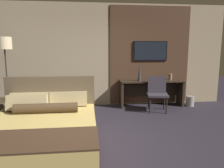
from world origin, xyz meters
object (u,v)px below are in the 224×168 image
(vase_short, at_px, (170,77))
(vase_tall, at_px, (140,72))
(desk, at_px, (151,88))
(bed, at_px, (42,132))
(desk_chair, at_px, (157,91))
(floor_lamp, at_px, (5,50))
(waste_bin, at_px, (190,101))
(tv, at_px, (150,51))

(vase_short, bearing_deg, vase_tall, -173.95)
(desk, bearing_deg, bed, -135.76)
(desk_chair, distance_m, floor_lamp, 3.83)
(desk_chair, relative_size, waste_bin, 3.15)
(bed, relative_size, floor_lamp, 1.13)
(bed, distance_m, desk, 3.50)
(desk_chair, distance_m, vase_tall, 0.71)
(bed, height_order, vase_short, bed)
(floor_lamp, bearing_deg, tv, 10.01)
(tv, xyz_separation_m, vase_tall, (-0.36, -0.27, -0.56))
(desk_chair, height_order, vase_tall, vase_tall)
(desk, relative_size, vase_short, 9.92)
(desk, height_order, desk_chair, desk_chair)
(tv, bearing_deg, vase_short, -17.50)
(bed, bearing_deg, desk_chair, 37.81)
(vase_tall, bearing_deg, floor_lamp, -173.48)
(waste_bin, bearing_deg, vase_tall, 176.00)
(tv, relative_size, vase_tall, 2.01)
(vase_tall, height_order, vase_short, vase_tall)
(bed, xyz_separation_m, vase_short, (3.05, 2.45, 0.50))
(vase_short, bearing_deg, desk, -178.46)
(floor_lamp, bearing_deg, desk, 7.14)
(desk_chair, xyz_separation_m, waste_bin, (1.06, 0.30, -0.38))
(desk_chair, bearing_deg, vase_short, 54.32)
(vase_tall, xyz_separation_m, waste_bin, (1.44, -0.10, -0.82))
(tv, xyz_separation_m, desk_chair, (0.02, -0.67, -1.00))
(desk, distance_m, desk_chair, 0.48)
(bed, height_order, desk, bed)
(desk, bearing_deg, waste_bin, -9.59)
(floor_lamp, relative_size, waste_bin, 6.67)
(vase_short, xyz_separation_m, waste_bin, (0.53, -0.20, -0.67))
(bed, xyz_separation_m, vase_tall, (2.14, 2.35, 0.66))
(tv, height_order, desk_chair, tv)
(vase_short, distance_m, waste_bin, 0.88)
(desk, relative_size, floor_lamp, 0.94)
(tv, relative_size, waste_bin, 3.45)
(desk, xyz_separation_m, vase_tall, (-0.36, -0.08, 0.47))
(tv, distance_m, desk_chair, 1.20)
(tv, distance_m, floor_lamp, 3.72)
(desk, relative_size, waste_bin, 6.27)
(desk, height_order, vase_tall, vase_tall)
(desk, bearing_deg, floor_lamp, -172.86)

